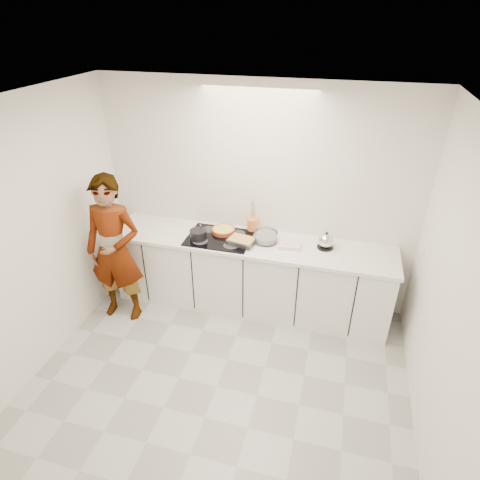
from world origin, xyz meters
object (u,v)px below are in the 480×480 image
(baking_dish, at_px, (242,241))
(tart_dish, at_px, (223,230))
(kettle, at_px, (326,241))
(saucepan, at_px, (198,234))
(utensil_crock, at_px, (253,225))
(cook, at_px, (114,251))
(mixing_bowl, at_px, (266,237))
(hob, at_px, (219,238))

(baking_dish, bearing_deg, tart_dish, 144.77)
(baking_dish, distance_m, kettle, 0.92)
(baking_dish, xyz_separation_m, kettle, (0.90, 0.16, 0.04))
(saucepan, xyz_separation_m, utensil_crock, (0.54, 0.37, 0.01))
(tart_dish, distance_m, cook, 1.24)
(saucepan, height_order, mixing_bowl, saucepan)
(tart_dish, height_order, cook, cook)
(mixing_bowl, bearing_deg, utensil_crock, 134.00)
(hob, relative_size, tart_dish, 2.04)
(saucepan, xyz_separation_m, mixing_bowl, (0.74, 0.16, -0.01))
(hob, xyz_separation_m, saucepan, (-0.22, -0.09, 0.06))
(tart_dish, distance_m, kettle, 1.17)
(utensil_crock, xyz_separation_m, cook, (-1.37, -0.78, -0.12))
(tart_dish, distance_m, baking_dish, 0.33)
(saucepan, distance_m, baking_dish, 0.50)
(mixing_bowl, bearing_deg, kettle, 2.79)
(tart_dish, distance_m, saucepan, 0.32)
(kettle, bearing_deg, mixing_bowl, -177.21)
(tart_dish, height_order, kettle, kettle)
(mixing_bowl, relative_size, utensil_crock, 1.69)
(kettle, xyz_separation_m, cook, (-2.23, -0.60, -0.12))
(mixing_bowl, bearing_deg, baking_dish, -152.20)
(baking_dish, height_order, utensil_crock, utensil_crock)
(kettle, distance_m, utensil_crock, 0.88)
(hob, distance_m, saucepan, 0.24)
(hob, height_order, saucepan, saucepan)
(saucepan, height_order, kettle, kettle)
(hob, height_order, mixing_bowl, mixing_bowl)
(kettle, relative_size, cook, 0.11)
(saucepan, bearing_deg, hob, 22.81)
(cook, bearing_deg, saucepan, 21.74)
(kettle, distance_m, cook, 2.32)
(cook, bearing_deg, kettle, 10.75)
(tart_dish, bearing_deg, saucepan, -135.86)
(hob, distance_m, mixing_bowl, 0.53)
(saucepan, height_order, cook, cook)
(tart_dish, bearing_deg, kettle, -1.43)
(utensil_crock, bearing_deg, mixing_bowl, -46.00)
(saucepan, bearing_deg, kettle, 7.76)
(tart_dish, relative_size, kettle, 1.77)
(hob, bearing_deg, baking_dish, -12.54)
(baking_dish, bearing_deg, saucepan, -176.61)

